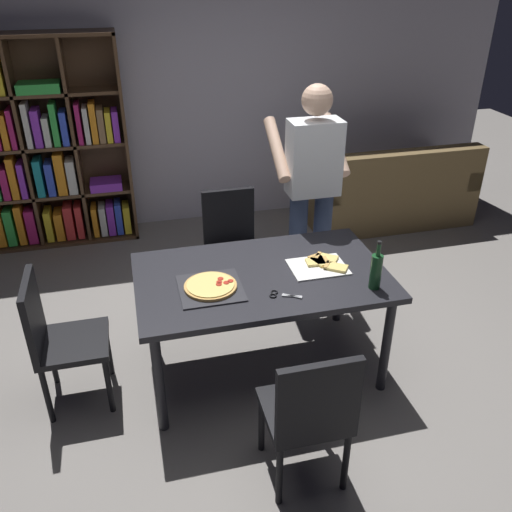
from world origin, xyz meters
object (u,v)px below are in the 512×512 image
object	(u,v)px
chair_far_side	(231,239)
pepperoni_pizza_on_tray	(211,287)
dining_table	(262,284)
wine_bottle	(376,270)
couch	(388,194)
chair_near_camera	(310,411)
person_serving_pizza	(312,186)
bookshelf	(48,154)
chair_left_end	(56,334)
kitchen_scissors	(280,295)

from	to	relation	value
chair_far_side	pepperoni_pizza_on_tray	size ratio (longest dim) A/B	2.37
chair_far_side	pepperoni_pizza_on_tray	distance (m)	1.14
dining_table	wine_bottle	distance (m)	0.72
couch	pepperoni_pizza_on_tray	world-z (taller)	couch
chair_near_camera	couch	distance (m)	3.52
person_serving_pizza	pepperoni_pizza_on_tray	xyz separation A→B (m)	(-0.92, -0.84, -0.23)
chair_near_camera	bookshelf	size ratio (longest dim) A/B	0.46
dining_table	person_serving_pizza	bearing A→B (deg)	52.11
dining_table	chair_near_camera	distance (m)	0.98
chair_far_side	wine_bottle	bearing A→B (deg)	-64.16
chair_left_end	chair_near_camera	bearing A→B (deg)	-37.05
wine_bottle	dining_table	bearing A→B (deg)	152.99
couch	kitchen_scissors	distance (m)	2.95
dining_table	couch	world-z (taller)	couch
pepperoni_pizza_on_tray	couch	bearing A→B (deg)	42.83
chair_near_camera	chair_left_end	distance (m)	1.60
chair_left_end	bookshelf	distance (m)	2.41
chair_near_camera	chair_far_side	bearing A→B (deg)	90.00
couch	kitchen_scissors	bearing A→B (deg)	-129.51
chair_near_camera	couch	size ratio (longest dim) A/B	0.53
chair_near_camera	pepperoni_pizza_on_tray	distance (m)	0.97
bookshelf	pepperoni_pizza_on_tray	xyz separation A→B (m)	(1.11, -2.46, -0.13)
pepperoni_pizza_on_tray	chair_left_end	bearing A→B (deg)	174.36
kitchen_scissors	person_serving_pizza	bearing A→B (deg)	62.06
dining_table	person_serving_pizza	xyz separation A→B (m)	(0.58, 0.74, 0.32)
dining_table	pepperoni_pizza_on_tray	xyz separation A→B (m)	(-0.34, -0.09, 0.09)
pepperoni_pizza_on_tray	kitchen_scissors	xyz separation A→B (m)	(0.39, -0.17, -0.01)
pepperoni_pizza_on_tray	chair_near_camera	bearing A→B (deg)	-68.56
dining_table	chair_far_side	xyz separation A→B (m)	(0.00, 0.97, -0.16)
chair_far_side	chair_left_end	world-z (taller)	same
chair_near_camera	couch	bearing A→B (deg)	57.22
chair_far_side	person_serving_pizza	distance (m)	0.79
dining_table	bookshelf	bearing A→B (deg)	121.53
person_serving_pizza	chair_far_side	bearing A→B (deg)	159.20
couch	bookshelf	bearing A→B (deg)	173.47
wine_bottle	pepperoni_pizza_on_tray	bearing A→B (deg)	166.92
chair_near_camera	couch	xyz separation A→B (m)	(1.90, 2.95, -0.21)
chair_left_end	pepperoni_pizza_on_tray	xyz separation A→B (m)	(0.94, -0.09, 0.25)
chair_near_camera	chair_left_end	size ratio (longest dim) A/B	1.00
dining_table	kitchen_scissors	bearing A→B (deg)	-80.36
chair_far_side	wine_bottle	distance (m)	1.47
pepperoni_pizza_on_tray	bookshelf	bearing A→B (deg)	114.29
person_serving_pizza	dining_table	bearing A→B (deg)	-127.89
couch	pepperoni_pizza_on_tray	bearing A→B (deg)	-137.17
chair_left_end	chair_far_side	bearing A→B (deg)	37.05
chair_near_camera	dining_table	bearing A→B (deg)	90.00
chair_near_camera	bookshelf	bearing A→B (deg)	113.56
chair_near_camera	couch	world-z (taller)	chair_near_camera
chair_near_camera	person_serving_pizza	world-z (taller)	person_serving_pizza
couch	bookshelf	distance (m)	3.43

